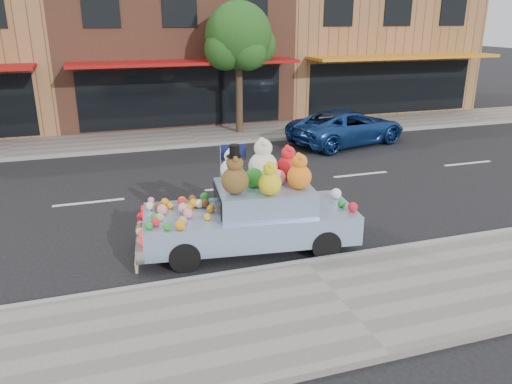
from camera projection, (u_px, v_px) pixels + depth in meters
name	position (u px, v px, depth m)	size (l,w,h in m)	color
ground	(236.00, 187.00, 14.21)	(120.00, 120.00, 0.00)	black
near_sidewalk	(341.00, 303.00, 8.36)	(60.00, 3.00, 0.12)	gray
far_sidewalk	(192.00, 136.00, 20.03)	(60.00, 3.00, 0.12)	gray
near_kerb	(306.00, 263.00, 9.70)	(60.00, 0.12, 0.13)	gray
far_kerb	(200.00, 145.00, 18.68)	(60.00, 0.12, 0.13)	gray
storefront_mid	(166.00, 38.00, 23.75)	(10.00, 9.80, 7.30)	brown
storefront_right	(354.00, 36.00, 26.66)	(10.00, 9.80, 7.30)	#9C6741
street_tree	(239.00, 41.00, 19.46)	(3.00, 2.70, 5.22)	#38281C
car_blue	(347.00, 127.00, 18.90)	(2.17, 4.70, 1.31)	navy
art_car	(252.00, 211.00, 10.26)	(4.66, 2.27, 2.32)	black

